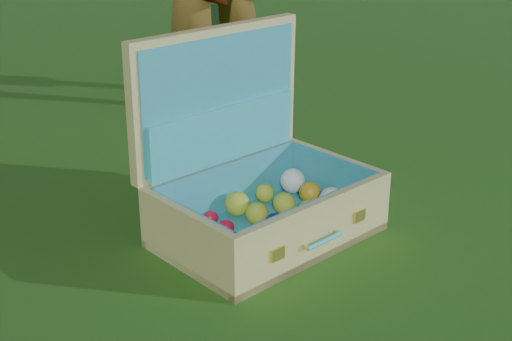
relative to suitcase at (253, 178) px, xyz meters
The scene contains 2 objects.
ground 0.21m from the suitcase, 131.73° to the left, with size 60.00×60.00×0.00m, color #215114.
suitcase is the anchor object (origin of this frame).
Camera 1 is at (-0.61, -1.65, 0.88)m, focal length 50.00 mm.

